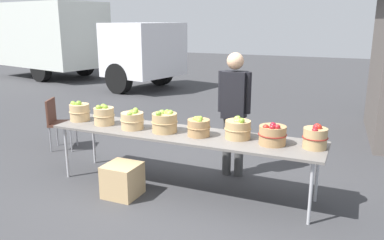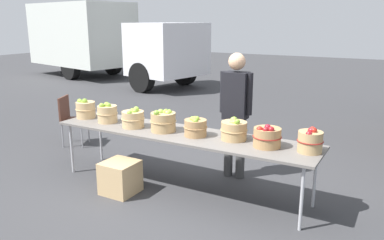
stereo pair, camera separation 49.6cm
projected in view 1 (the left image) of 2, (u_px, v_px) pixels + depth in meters
The scene contains 14 objects.
ground_plane at pixel (183, 188), 5.09m from camera, with size 40.00×40.00×0.00m, color #38383A.
market_table at pixel (182, 136), 4.91m from camera, with size 3.50×0.76×0.75m.
apple_basket_green_0 at pixel (79, 112), 5.49m from camera, with size 0.29×0.29×0.29m.
apple_basket_green_1 at pixel (104, 115), 5.28m from camera, with size 0.29×0.29×0.29m.
apple_basket_green_2 at pixel (132, 120), 5.07m from camera, with size 0.31×0.31×0.28m.
apple_basket_green_3 at pixel (165, 122), 4.92m from camera, with size 0.34×0.34×0.30m.
apple_basket_green_4 at pixel (199, 127), 4.76m from camera, with size 0.29×0.29×0.25m.
apple_basket_green_5 at pixel (238, 128), 4.66m from camera, with size 0.33×0.33×0.28m.
apple_basket_red_0 at pixel (272, 135), 4.42m from camera, with size 0.33×0.33×0.26m.
apple_basket_red_1 at pixel (315, 137), 4.29m from camera, with size 0.28×0.28×0.28m.
vendor_adult at pixel (234, 105), 5.28m from camera, with size 0.45×0.25×1.72m.
box_truck at pixel (70, 38), 13.99m from camera, with size 7.98×3.74×2.75m.
folding_chair at pixel (58, 120), 6.54m from camera, with size 0.53×0.53×0.86m.
produce_crate at pixel (123, 180), 4.83m from camera, with size 0.41×0.41×0.41m, color tan.
Camera 1 is at (2.00, -4.26, 2.13)m, focal length 36.41 mm.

